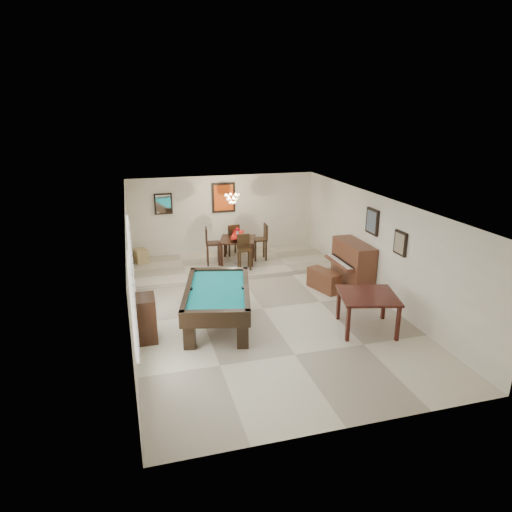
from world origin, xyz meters
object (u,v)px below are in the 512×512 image
flower_vase (238,231)px  dining_chair_west (213,246)px  apothecary_chest (146,318)px  dining_table (238,248)px  dining_chair_north (232,239)px  chandelier (232,195)px  corner_bench (141,256)px  upright_piano (348,266)px  dining_chair_south (244,252)px  square_table (367,312)px  dining_chair_east (260,242)px  pool_table (218,307)px  piano_bench (324,280)px

flower_vase → dining_chair_west: size_ratio=0.20×
apothecary_chest → dining_table: bearing=54.4°
dining_chair_north → chandelier: size_ratio=1.71×
corner_bench → chandelier: bearing=-17.0°
apothecary_chest → upright_piano: bearing=15.6°
dining_chair_north → corner_bench: 2.87m
flower_vase → corner_bench: size_ratio=0.51×
dining_table → dining_chair_north: 0.71m
dining_chair_south → dining_chair_north: bearing=96.0°
upright_piano → square_table: bearing=-106.4°
square_table → chandelier: 5.49m
dining_chair_north → dining_chair_east: bearing=129.9°
dining_chair_west → dining_chair_east: size_ratio=1.01×
flower_vase → dining_chair_east: size_ratio=0.20×
upright_piano → dining_chair_north: 4.09m
pool_table → dining_chair_north: (1.36, 4.54, 0.21)m
pool_table → corner_bench: size_ratio=5.78×
square_table → apothecary_chest: 4.71m
dining_table → flower_vase: bearing=0.0°
square_table → chandelier: bearing=111.1°
chandelier → dining_chair_south: bearing=-72.0°
apothecary_chest → corner_bench: bearing=89.1°
dining_chair_north → dining_chair_east: dining_chair_east is taller
piano_bench → flower_vase: 3.20m
pool_table → upright_piano: bearing=31.2°
dining_table → corner_bench: size_ratio=2.32×
square_table → apothecary_chest: apothecary_chest is taller
pool_table → dining_table: size_ratio=2.49×
corner_bench → apothecary_chest: bearing=-90.9°
piano_bench → apothecary_chest: size_ratio=1.02×
upright_piano → dining_table: upright_piano is taller
dining_chair_north → dining_table: bearing=84.7°
square_table → flower_vase: bearing=109.1°
pool_table → flower_vase: size_ratio=11.28×
dining_chair_east → pool_table: bearing=-24.0°
dining_chair_south → dining_chair_north: 1.41m
pool_table → flower_vase: 4.12m
pool_table → dining_table: (1.37, 3.83, 0.12)m
corner_bench → chandelier: (2.69, -0.83, 1.88)m
dining_table → dining_chair_west: 0.79m
flower_vase → dining_chair_east: bearing=1.4°
flower_vase → dining_chair_west: 0.87m
dining_chair_north → dining_chair_east: 0.99m
piano_bench → apothecary_chest: apothecary_chest is taller
apothecary_chest → dining_chair_west: bearing=61.9°
dining_table → corner_bench: dining_table is taller
flower_vase → upright_piano: bearing=-47.5°
pool_table → corner_bench: 4.82m
corner_bench → chandelier: size_ratio=0.74×
dining_chair_west → corner_bench: 2.26m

